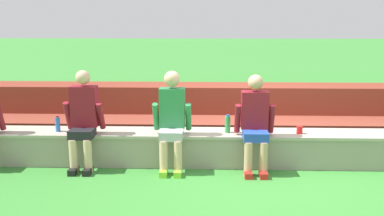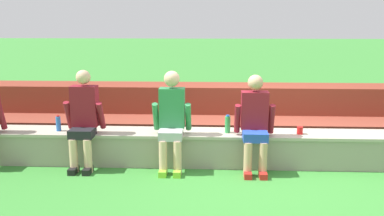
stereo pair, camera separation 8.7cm
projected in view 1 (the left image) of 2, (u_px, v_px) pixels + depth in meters
name	position (u px, v px, depth m)	size (l,w,h in m)	color
ground_plane	(257.00, 170.00, 5.75)	(80.00, 80.00, 0.00)	#388433
stone_seating_wall	(255.00, 147.00, 5.94)	(8.38, 0.54, 0.47)	gray
brick_bleachers	(247.00, 118.00, 7.10)	(11.87, 1.35, 0.92)	brown
person_left_of_center	(83.00, 118.00, 5.69)	(0.54, 0.55, 1.36)	#DBAD89
person_center	(172.00, 118.00, 5.65)	(0.53, 0.58, 1.36)	#DBAD89
person_right_of_center	(255.00, 121.00, 5.59)	(0.54, 0.56, 1.31)	tan
water_bottle_near_right	(228.00, 124.00, 5.85)	(0.08, 0.08, 0.26)	green
water_bottle_mid_left	(58.00, 124.00, 5.92)	(0.07, 0.07, 0.23)	blue
plastic_cup_right_end	(300.00, 130.00, 5.81)	(0.08, 0.08, 0.10)	red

